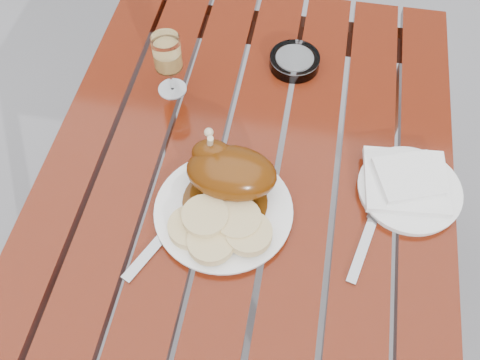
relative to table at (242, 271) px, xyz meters
name	(u,v)px	position (x,y,z in m)	size (l,w,h in m)	color
ground	(242,320)	(0.00, 0.00, -0.38)	(60.00, 60.00, 0.00)	slate
table	(242,271)	(0.00, 0.00, 0.00)	(0.80, 1.20, 0.75)	maroon
dinner_plate	(224,212)	(-0.03, -0.06, 0.38)	(0.26, 0.26, 0.02)	white
roast_duck	(228,172)	(-0.03, 0.00, 0.44)	(0.17, 0.17, 0.12)	#4F2709
bread_dumplings	(219,228)	(-0.02, -0.10, 0.41)	(0.19, 0.13, 0.03)	#D6C282
wine_glass	(169,65)	(-0.20, 0.23, 0.45)	(0.06, 0.06, 0.15)	#F5CA6F
side_plate	(409,190)	(0.31, 0.05, 0.38)	(0.20, 0.20, 0.02)	white
napkin	(406,181)	(0.30, 0.06, 0.40)	(0.15, 0.14, 0.01)	white
ashtray	(294,61)	(0.06, 0.35, 0.39)	(0.11, 0.11, 0.03)	#B2B7BC
fork	(155,246)	(-0.13, -0.14, 0.38)	(0.02, 0.16, 0.01)	gray
knife	(366,239)	(0.24, -0.06, 0.38)	(0.02, 0.19, 0.01)	gray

